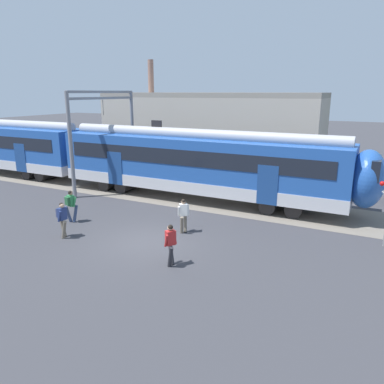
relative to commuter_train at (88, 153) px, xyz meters
The scene contains 9 objects.
ground_plane 12.33m from the commuter_train, 36.89° to the right, with size 160.00×160.00×0.00m, color #38383D.
track_bed 3.35m from the commuter_train, behind, with size 80.00×4.40×0.01m, color slate.
commuter_train is the anchor object (origin of this frame).
pedestrian_green 8.40m from the commuter_train, 54.39° to the right, with size 0.61×0.61×1.67m.
pedestrian_navy 10.48m from the commuter_train, 54.66° to the right, with size 0.63×0.56×1.67m.
pedestrian_white 12.03m from the commuter_train, 27.29° to the right, with size 0.50×0.71×1.67m.
pedestrian_red 14.78m from the commuter_train, 36.54° to the right, with size 0.52×0.67×1.67m.
catenary_gantry 2.63m from the commuter_train, ahead, with size 0.24×6.64×6.53m.
background_building 10.59m from the commuter_train, 60.51° to the left, with size 18.78×5.00×9.20m.
Camera 1 is at (8.78, -12.85, 6.44)m, focal length 35.00 mm.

